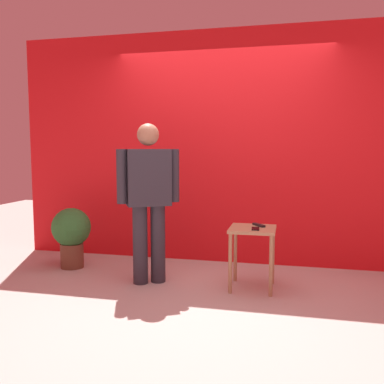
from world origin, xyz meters
TOP-DOWN VIEW (x-y plane):
  - ground_plane at (0.00, 0.00)m, footprint 12.00×12.00m
  - back_wall_red at (0.00, 1.28)m, footprint 5.07×0.12m
  - standing_person at (-0.58, 0.28)m, footprint 0.60×0.40m
  - side_table at (0.45, 0.33)m, footprint 0.44×0.44m
  - cell_phone at (0.48, 0.26)m, footprint 0.08×0.15m
  - tv_remote at (0.50, 0.43)m, footprint 0.14×0.16m
  - potted_plant at (-1.62, 0.59)m, footprint 0.44×0.44m

SIDE VIEW (x-z plane):
  - ground_plane at x=0.00m, z-range 0.00..0.00m
  - potted_plant at x=-1.62m, z-range 0.06..0.75m
  - side_table at x=0.45m, z-range 0.18..0.79m
  - cell_phone at x=0.48m, z-range 0.60..0.61m
  - tv_remote at x=0.50m, z-range 0.60..0.62m
  - standing_person at x=-0.58m, z-range 0.10..1.70m
  - back_wall_red at x=0.00m, z-range 0.00..2.73m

